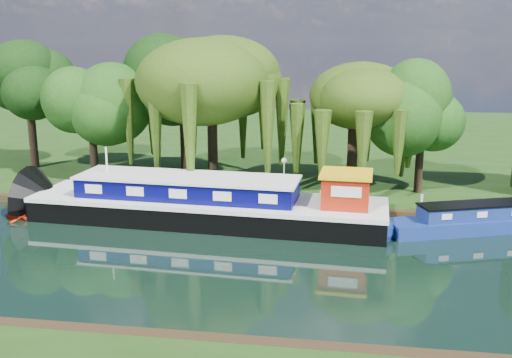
# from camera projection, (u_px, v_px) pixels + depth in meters

# --- Properties ---
(ground) EXTENTS (120.00, 120.00, 0.00)m
(ground) POSITION_uv_depth(u_px,v_px,m) (252.00, 261.00, 27.57)
(ground) COLOR black
(far_bank) EXTENTS (120.00, 52.00, 0.45)m
(far_bank) POSITION_uv_depth(u_px,v_px,m) (301.00, 140.00, 60.21)
(far_bank) COLOR black
(far_bank) RESTS_ON ground
(dutch_barge) EXTENTS (21.06, 6.01, 4.39)m
(dutch_barge) POSITION_uv_depth(u_px,v_px,m) (210.00, 204.00, 33.37)
(dutch_barge) COLOR black
(dutch_barge) RESTS_ON ground
(narrowboat) EXTENTS (11.88, 5.82, 1.74)m
(narrowboat) POSITION_uv_depth(u_px,v_px,m) (490.00, 219.00, 31.99)
(narrowboat) COLOR navy
(narrowboat) RESTS_ON ground
(red_dinghy) EXTENTS (3.42, 2.72, 0.64)m
(red_dinghy) POSITION_uv_depth(u_px,v_px,m) (34.00, 218.00, 34.28)
(red_dinghy) COLOR #9A1D0B
(red_dinghy) RESTS_ON ground
(willow_left) EXTENTS (8.19, 8.19, 9.81)m
(willow_left) POSITION_uv_depth(u_px,v_px,m) (212.00, 83.00, 39.28)
(willow_left) COLOR black
(willow_left) RESTS_ON far_bank
(willow_right) EXTENTS (6.33, 6.33, 7.71)m
(willow_right) POSITION_uv_depth(u_px,v_px,m) (354.00, 107.00, 37.95)
(willow_right) COLOR black
(willow_right) RESTS_ON far_bank
(tree_far_left) EXTENTS (5.06, 5.06, 8.16)m
(tree_far_left) POSITION_uv_depth(u_px,v_px,m) (90.00, 104.00, 40.50)
(tree_far_left) COLOR black
(tree_far_left) RESTS_ON far_bank
(tree_far_back) EXTENTS (5.38, 5.38, 9.05)m
(tree_far_back) POSITION_uv_depth(u_px,v_px,m) (28.00, 88.00, 44.65)
(tree_far_back) COLOR black
(tree_far_back) RESTS_ON far_bank
(tree_far_mid) EXTENTS (5.84, 5.84, 9.56)m
(tree_far_mid) POSITION_uv_depth(u_px,v_px,m) (183.00, 87.00, 42.69)
(tree_far_mid) COLOR black
(tree_far_mid) RESTS_ON far_bank
(tree_far_right) EXTENTS (4.63, 4.63, 7.58)m
(tree_far_right) POSITION_uv_depth(u_px,v_px,m) (423.00, 115.00, 37.28)
(tree_far_right) COLOR black
(tree_far_right) RESTS_ON far_bank
(lamppost) EXTENTS (0.36, 0.36, 2.56)m
(lamppost) POSITION_uv_depth(u_px,v_px,m) (284.00, 167.00, 37.03)
(lamppost) COLOR silver
(lamppost) RESTS_ON far_bank
(mooring_posts) EXTENTS (19.16, 0.16, 1.00)m
(mooring_posts) POSITION_uv_depth(u_px,v_px,m) (265.00, 196.00, 35.50)
(mooring_posts) COLOR silver
(mooring_posts) RESTS_ON far_bank
(reeds_near) EXTENTS (33.70, 1.50, 1.10)m
(reeds_near) POSITION_uv_depth(u_px,v_px,m) (419.00, 340.00, 19.18)
(reeds_near) COLOR #194312
(reeds_near) RESTS_ON ground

